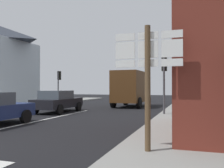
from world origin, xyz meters
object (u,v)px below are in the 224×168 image
at_px(traffic_light_far_left, 59,80).
at_px(traffic_light_far_right, 174,77).
at_px(sedan_far, 58,101).
at_px(traffic_light_near_right, 164,71).
at_px(delivery_truck, 131,88).
at_px(route_sign_post, 148,74).

height_order(traffic_light_far_left, traffic_light_far_right, traffic_light_far_right).
distance_m(sedan_far, traffic_light_far_left, 8.94).
relative_size(traffic_light_near_right, traffic_light_far_right, 1.01).
bearing_deg(sedan_far, delivery_truck, 59.64).
distance_m(sedan_far, traffic_light_far_right, 10.59).
bearing_deg(traffic_light_far_left, traffic_light_far_right, 0.16).
relative_size(delivery_truck, traffic_light_far_left, 1.51).
xyz_separation_m(delivery_truck, traffic_light_near_right, (3.52, -6.07, 0.98)).
height_order(route_sign_post, traffic_light_far_left, traffic_light_far_left).
relative_size(sedan_far, delivery_truck, 0.83).
xyz_separation_m(traffic_light_near_right, traffic_light_far_right, (-0.00, 7.55, -0.04)).
bearing_deg(traffic_light_far_left, delivery_truck, -10.31).
bearing_deg(delivery_truck, route_sign_post, -74.59).
xyz_separation_m(traffic_light_near_right, traffic_light_far_left, (-11.50, 7.52, -0.14)).
xyz_separation_m(sedan_far, traffic_light_near_right, (7.12, 0.08, 1.87)).
bearing_deg(traffic_light_near_right, route_sign_post, -86.25).
distance_m(traffic_light_far_left, traffic_light_far_right, 11.50).
bearing_deg(traffic_light_near_right, traffic_light_far_left, 146.84).
height_order(sedan_far, traffic_light_far_right, traffic_light_far_right).
height_order(sedan_far, traffic_light_near_right, traffic_light_near_right).
relative_size(sedan_far, route_sign_post, 1.32).
bearing_deg(sedan_far, traffic_light_far_right, 47.00).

